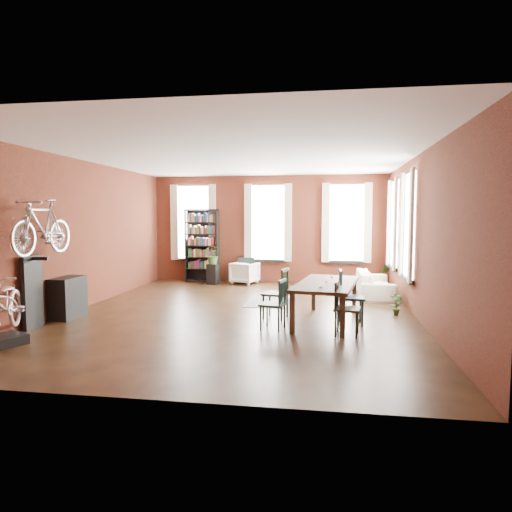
% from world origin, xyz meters
% --- Properties ---
extents(room, '(9.00, 9.04, 3.22)m').
position_xyz_m(room, '(0.25, 0.62, 2.14)').
color(room, black).
rests_on(room, ground).
extents(dining_table, '(1.32, 2.34, 0.76)m').
position_xyz_m(dining_table, '(1.75, -0.51, 0.38)').
color(dining_table, '#433428').
rests_on(dining_table, ground).
extents(dining_chair_a, '(0.49, 0.49, 0.89)m').
position_xyz_m(dining_chair_a, '(0.81, -1.18, 0.44)').
color(dining_chair_a, '#1A3639').
rests_on(dining_chair_a, ground).
extents(dining_chair_b, '(0.54, 0.54, 0.98)m').
position_xyz_m(dining_chair_b, '(0.77, -0.34, 0.49)').
color(dining_chair_b, black).
rests_on(dining_chair_b, ground).
extents(dining_chair_c, '(0.47, 0.47, 0.90)m').
position_xyz_m(dining_chair_c, '(2.09, -1.42, 0.45)').
color(dining_chair_c, black).
rests_on(dining_chair_c, ground).
extents(dining_chair_d, '(0.48, 0.48, 1.00)m').
position_xyz_m(dining_chair_d, '(2.20, -0.63, 0.50)').
color(dining_chair_d, '#183336').
rests_on(dining_chair_d, ground).
extents(bookshelf, '(1.00, 0.32, 2.20)m').
position_xyz_m(bookshelf, '(-2.00, 4.30, 1.10)').
color(bookshelf, black).
rests_on(bookshelf, ground).
extents(white_armchair, '(0.85, 0.83, 0.70)m').
position_xyz_m(white_armchair, '(-0.65, 4.10, 0.35)').
color(white_armchair, white).
rests_on(white_armchair, ground).
extents(cream_sofa, '(0.61, 2.08, 0.81)m').
position_xyz_m(cream_sofa, '(2.95, 2.60, 0.41)').
color(cream_sofa, beige).
rests_on(cream_sofa, ground).
extents(striped_rug, '(0.98, 1.54, 0.01)m').
position_xyz_m(striped_rug, '(0.39, 1.36, 0.01)').
color(striped_rug, black).
rests_on(striped_rug, ground).
extents(bike_trainer, '(0.69, 0.69, 0.15)m').
position_xyz_m(bike_trainer, '(-3.18, -2.84, 0.08)').
color(bike_trainer, black).
rests_on(bike_trainer, ground).
extents(bike_wall_rack, '(0.16, 0.60, 1.30)m').
position_xyz_m(bike_wall_rack, '(-3.40, -1.80, 0.65)').
color(bike_wall_rack, black).
rests_on(bike_wall_rack, ground).
extents(console_table, '(0.40, 0.80, 0.80)m').
position_xyz_m(console_table, '(-3.28, -0.90, 0.40)').
color(console_table, black).
rests_on(console_table, ground).
extents(plant_stand, '(0.34, 0.34, 0.60)m').
position_xyz_m(plant_stand, '(-1.55, 3.84, 0.30)').
color(plant_stand, black).
rests_on(plant_stand, ground).
extents(plant_by_sofa, '(0.44, 0.72, 0.31)m').
position_xyz_m(plant_by_sofa, '(3.36, 4.21, 0.15)').
color(plant_by_sofa, '#274E1F').
rests_on(plant_by_sofa, ground).
extents(plant_small, '(0.40, 0.52, 0.17)m').
position_xyz_m(plant_small, '(3.14, 0.31, 0.08)').
color(plant_small, '#2E5723').
rests_on(plant_small, ground).
extents(bicycle_floor, '(0.96, 1.14, 1.85)m').
position_xyz_m(bicycle_floor, '(-3.16, -2.83, 1.08)').
color(bicycle_floor, silver).
rests_on(bicycle_floor, bike_trainer).
extents(bicycle_hung, '(0.47, 1.00, 1.66)m').
position_xyz_m(bicycle_hung, '(-3.15, -1.80, 2.13)').
color(bicycle_hung, '#A5A8AD').
rests_on(bicycle_hung, bike_wall_rack).
extents(plant_on_stand, '(0.58, 0.62, 0.42)m').
position_xyz_m(plant_on_stand, '(-1.53, 3.81, 0.80)').
color(plant_on_stand, '#335B24').
rests_on(plant_on_stand, plant_stand).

